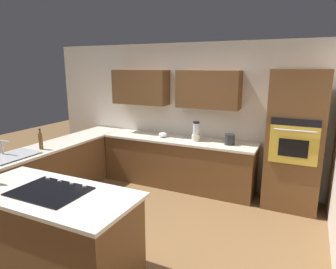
# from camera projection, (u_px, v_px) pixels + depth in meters

# --- Properties ---
(ground_plane) EXTENTS (14.00, 14.00, 0.00)m
(ground_plane) POSITION_uv_depth(u_px,v_px,m) (133.00, 231.00, 4.03)
(ground_plane) COLOR brown
(wall_back) EXTENTS (6.00, 0.44, 2.60)m
(wall_back) POSITION_uv_depth(u_px,v_px,m) (187.00, 108.00, 5.53)
(wall_back) COLOR silver
(wall_back) RESTS_ON ground
(lower_cabinets_back) EXTENTS (2.80, 0.60, 0.86)m
(lower_cabinets_back) POSITION_uv_depth(u_px,v_px,m) (177.00, 163.00, 5.48)
(lower_cabinets_back) COLOR brown
(lower_cabinets_back) RESTS_ON ground
(countertop_back) EXTENTS (2.84, 0.64, 0.04)m
(countertop_back) POSITION_uv_depth(u_px,v_px,m) (178.00, 140.00, 5.38)
(countertop_back) COLOR silver
(countertop_back) RESTS_ON lower_cabinets_back
(lower_cabinets_side) EXTENTS (0.60, 2.90, 0.86)m
(lower_cabinets_side) POSITION_uv_depth(u_px,v_px,m) (60.00, 169.00, 5.18)
(lower_cabinets_side) COLOR brown
(lower_cabinets_side) RESTS_ON ground
(countertop_side) EXTENTS (0.64, 2.94, 0.04)m
(countertop_side) POSITION_uv_depth(u_px,v_px,m) (58.00, 144.00, 5.08)
(countertop_side) COLOR silver
(countertop_side) RESTS_ON lower_cabinets_side
(island_base) EXTENTS (1.83, 0.80, 0.86)m
(island_base) POSITION_uv_depth(u_px,v_px,m) (53.00, 232.00, 3.21)
(island_base) COLOR brown
(island_base) RESTS_ON ground
(island_top) EXTENTS (1.91, 0.88, 0.04)m
(island_top) POSITION_uv_depth(u_px,v_px,m) (50.00, 194.00, 3.11)
(island_top) COLOR silver
(island_top) RESTS_ON island_base
(wall_oven) EXTENTS (0.80, 0.66, 2.15)m
(wall_oven) POSITION_uv_depth(u_px,v_px,m) (295.00, 141.00, 4.51)
(wall_oven) COLOR brown
(wall_oven) RESTS_ON ground
(sink_unit) EXTENTS (0.46, 0.70, 0.23)m
(sink_unit) POSITION_uv_depth(u_px,v_px,m) (12.00, 156.00, 4.30)
(sink_unit) COLOR #515456
(sink_unit) RESTS_ON countertop_side
(cooktop) EXTENTS (0.76, 0.56, 0.03)m
(cooktop) POSITION_uv_depth(u_px,v_px,m) (50.00, 191.00, 3.11)
(cooktop) COLOR black
(cooktop) RESTS_ON island_top
(blender) EXTENTS (0.15, 0.15, 0.34)m
(blender) POSITION_uv_depth(u_px,v_px,m) (196.00, 133.00, 5.20)
(blender) COLOR beige
(blender) RESTS_ON countertop_back
(mixing_bowl) EXTENTS (0.16, 0.16, 0.09)m
(mixing_bowl) POSITION_uv_depth(u_px,v_px,m) (163.00, 135.00, 5.50)
(mixing_bowl) COLOR white
(mixing_bowl) RESTS_ON countertop_back
(kettle) EXTENTS (0.17, 0.17, 0.18)m
(kettle) POSITION_uv_depth(u_px,v_px,m) (230.00, 139.00, 4.96)
(kettle) COLOR #262628
(kettle) RESTS_ON countertop_back
(dish_soap_bottle) EXTENTS (0.06, 0.06, 0.33)m
(dish_soap_bottle) POSITION_uv_depth(u_px,v_px,m) (41.00, 141.00, 4.67)
(dish_soap_bottle) COLOR brown
(dish_soap_bottle) RESTS_ON countertop_side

